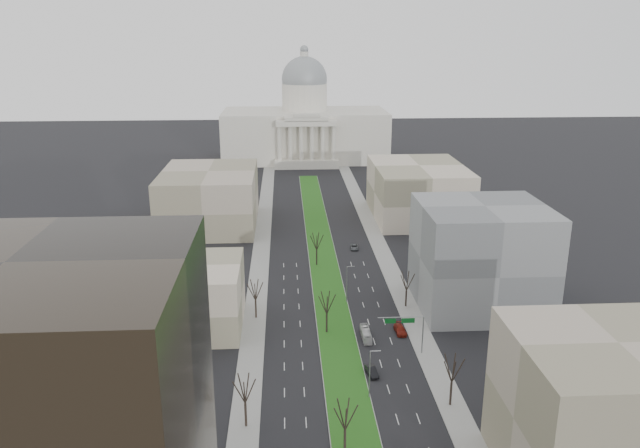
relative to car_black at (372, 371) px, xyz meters
name	(u,v)px	position (x,y,z in m)	size (l,w,h in m)	color
ground	(324,265)	(-5.20, 57.37, -0.74)	(600.00, 600.00, 0.00)	black
median	(324,266)	(-5.20, 56.36, -0.64)	(8.00, 222.03, 0.20)	#999993
sidewalk_left	(256,305)	(-22.70, 32.37, -0.67)	(5.00, 330.00, 0.15)	gray
sidewalk_right	(405,301)	(12.30, 32.37, -0.67)	(5.00, 330.00, 0.15)	gray
capitol	(305,126)	(-5.20, 206.96, 15.56)	(80.00, 46.00, 55.00)	beige
building_glass_tower	(33,442)	(-42.20, -44.63, 19.26)	(34.00, 30.00, 40.00)	black
building_beige_left	(180,296)	(-38.20, 22.37, 6.26)	(26.00, 22.00, 14.00)	gray
building_tan_right	(607,415)	(27.80, -30.63, 10.26)	(26.00, 24.00, 22.00)	gray
building_grey_right	(481,257)	(28.80, 29.37, 11.26)	(28.00, 26.00, 24.00)	slate
building_far_left	(210,198)	(-40.20, 97.37, 8.26)	(30.00, 40.00, 18.00)	gray
building_far_right	(418,191)	(29.80, 102.37, 8.26)	(30.00, 40.00, 18.00)	gray
tree_left_mid	(245,388)	(-22.40, -14.63, 6.26)	(5.40, 5.40, 9.72)	black
tree_left_far	(255,290)	(-22.40, 25.37, 6.10)	(5.28, 5.28, 9.50)	black
tree_right_mid	(453,368)	(12.00, -10.63, 6.41)	(5.52, 5.52, 9.94)	black
tree_right_far	(407,280)	(12.00, 29.37, 5.79)	(5.04, 5.04, 9.07)	black
tree_median_a	(345,415)	(-7.20, -22.63, 6.26)	(5.40, 5.40, 9.72)	black
tree_median_b	(327,302)	(-7.20, 17.37, 6.26)	(5.40, 5.40, 9.72)	black
tree_median_c	(317,241)	(-7.20, 57.37, 6.26)	(5.40, 5.40, 9.72)	black
streetlamp_median_b	(370,373)	(-1.44, -7.63, 4.07)	(1.90, 0.20, 9.16)	gray
streetlamp_median_c	(347,284)	(-1.44, 32.37, 4.07)	(1.90, 0.20, 9.16)	gray
mast_arm_signs	(409,326)	(8.29, 7.40, 5.37)	(9.12, 0.24, 8.09)	gray
car_black	(372,371)	(0.00, 0.00, 0.00)	(1.57, 4.50, 1.48)	black
car_red	(400,330)	(8.30, 16.42, 0.01)	(2.10, 5.17, 1.50)	maroon
car_grey_far	(354,247)	(4.52, 69.94, -0.11)	(2.11, 4.57, 1.27)	#4D5155
box_van	(366,334)	(0.77, 14.36, 0.26)	(1.68, 7.17, 2.00)	silver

